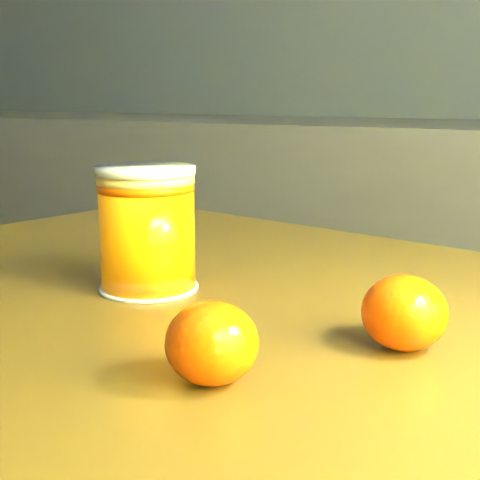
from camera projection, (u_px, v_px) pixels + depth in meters
The scene contains 5 objects.
kitchen_counter at pixel (223, 273), 1.97m from camera, with size 3.15×0.60×0.90m, color #4A494E.
table at pixel (243, 438), 0.55m from camera, with size 1.13×0.86×0.79m.
juice_glass at pixel (147, 230), 0.61m from camera, with size 0.09×0.09×0.11m.
orange_front at pixel (212, 343), 0.41m from camera, with size 0.06×0.06×0.05m, color #F34F04.
orange_back at pixel (404, 313), 0.47m from camera, with size 0.06×0.06×0.05m, color #F34F04.
Camera 1 is at (1.09, -0.11, 0.96)m, focal length 50.00 mm.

